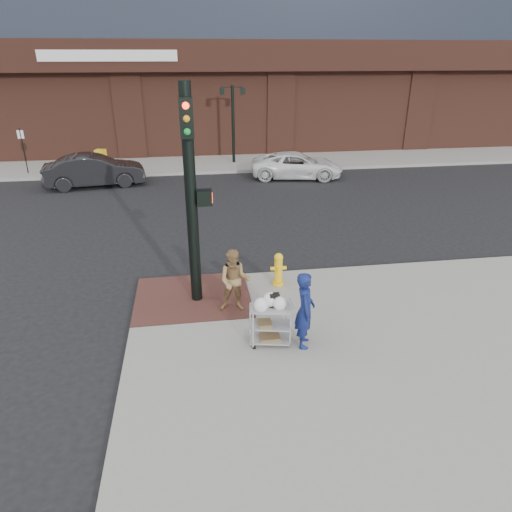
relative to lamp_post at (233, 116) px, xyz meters
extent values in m
plane|color=black|center=(-2.00, -16.00, -2.62)|extent=(220.00, 220.00, 0.00)
cube|color=gray|center=(10.50, 16.00, -2.54)|extent=(65.00, 36.00, 0.15)
cube|color=#4C2623|center=(-2.60, -15.10, -2.46)|extent=(2.80, 2.40, 0.01)
cylinder|color=black|center=(0.00, 0.00, -0.47)|extent=(0.16, 0.16, 4.00)
cube|color=black|center=(0.00, 0.00, 1.43)|extent=(1.20, 0.06, 0.06)
cube|color=black|center=(-0.55, 0.00, 1.23)|extent=(0.22, 0.22, 0.35)
cube|color=black|center=(0.55, 0.00, 1.23)|extent=(0.22, 0.22, 0.35)
cylinder|color=black|center=(-10.50, -1.00, -1.37)|extent=(0.05, 0.05, 2.20)
cylinder|color=black|center=(-2.50, -15.20, 0.03)|extent=(0.26, 0.26, 5.00)
cube|color=black|center=(-2.20, -15.20, 0.08)|extent=(0.32, 0.28, 0.34)
cube|color=#FF260C|center=(-2.04, -15.20, 0.08)|extent=(0.02, 0.18, 0.22)
cube|color=black|center=(-2.50, -15.48, 1.83)|extent=(0.28, 0.18, 0.80)
imported|color=navy|center=(-0.39, -17.45, -1.66)|extent=(0.50, 0.66, 1.63)
imported|color=olive|center=(-1.63, -15.86, -1.71)|extent=(0.83, 0.70, 1.51)
imported|color=black|center=(-6.78, -3.50, -1.88)|extent=(4.64, 2.19, 1.47)
imported|color=white|center=(2.78, -3.34, -2.00)|extent=(4.74, 2.81, 1.23)
cube|color=#95969A|center=(-1.07, -17.30, -1.65)|extent=(0.88, 0.60, 0.03)
cube|color=#95969A|center=(-1.07, -17.30, -2.04)|extent=(0.88, 0.60, 0.03)
cube|color=#95969A|center=(-1.07, -17.30, -2.37)|extent=(0.88, 0.60, 0.03)
cube|color=black|center=(-0.98, -17.25, -1.50)|extent=(0.20, 0.13, 0.29)
cube|color=brown|center=(-1.17, -17.30, -1.99)|extent=(0.27, 0.31, 0.07)
cube|color=brown|center=(-1.07, -17.30, -2.32)|extent=(0.41, 0.32, 0.06)
cylinder|color=yellow|center=(-0.39, -14.76, -2.43)|extent=(0.29, 0.29, 0.08)
cylinder|color=yellow|center=(-0.39, -14.76, -2.05)|extent=(0.21, 0.21, 0.64)
sphere|color=yellow|center=(-0.39, -14.76, -1.70)|extent=(0.23, 0.23, 0.23)
cylinder|color=yellow|center=(-0.39, -14.76, -2.00)|extent=(0.41, 0.09, 0.09)
cube|color=yellow|center=(-6.85, -1.13, -1.92)|extent=(0.57, 0.54, 1.09)
cube|color=#1C34B6|center=(-7.17, -1.12, -2.02)|extent=(0.47, 0.45, 0.90)
camera|label=1|loc=(-2.52, -25.08, 3.02)|focal=32.00mm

